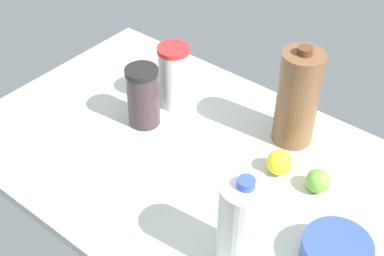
{
  "coord_description": "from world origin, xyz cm",
  "views": [
    {
      "loc": [
        -63.62,
        78.47,
        98.21
      ],
      "look_at": [
        0.0,
        0.0,
        13.0
      ],
      "focal_mm": 50.0,
      "sensor_mm": 36.0,
      "label": 1
    }
  ],
  "objects_px": {
    "chocolate_milk_jug": "(298,98)",
    "lemon_near_front": "(279,162)",
    "milk_jug": "(242,226)",
    "mixing_bowl": "(336,253)",
    "tumbler_cup": "(174,76)",
    "lime_beside_bowl": "(318,181)",
    "shaker_bottle": "(143,96)"
  },
  "relations": [
    {
      "from": "chocolate_milk_jug",
      "to": "lemon_near_front",
      "type": "distance_m",
      "value": 0.17
    },
    {
      "from": "chocolate_milk_jug",
      "to": "milk_jug",
      "type": "xyz_separation_m",
      "value": [
        -0.12,
        0.42,
        -0.02
      ]
    },
    {
      "from": "mixing_bowl",
      "to": "chocolate_milk_jug",
      "type": "height_order",
      "value": "chocolate_milk_jug"
    },
    {
      "from": "tumbler_cup",
      "to": "lemon_near_front",
      "type": "relative_size",
      "value": 2.92
    },
    {
      "from": "lime_beside_bowl",
      "to": "milk_jug",
      "type": "bearing_deg",
      "value": 84.94
    },
    {
      "from": "chocolate_milk_jug",
      "to": "lime_beside_bowl",
      "type": "distance_m",
      "value": 0.22
    },
    {
      "from": "tumbler_cup",
      "to": "shaker_bottle",
      "type": "height_order",
      "value": "tumbler_cup"
    },
    {
      "from": "chocolate_milk_jug",
      "to": "shaker_bottle",
      "type": "height_order",
      "value": "chocolate_milk_jug"
    },
    {
      "from": "mixing_bowl",
      "to": "lime_beside_bowl",
      "type": "relative_size",
      "value": 2.48
    },
    {
      "from": "tumbler_cup",
      "to": "lemon_near_front",
      "type": "height_order",
      "value": "tumbler_cup"
    },
    {
      "from": "milk_jug",
      "to": "lime_beside_bowl",
      "type": "relative_size",
      "value": 4.15
    },
    {
      "from": "mixing_bowl",
      "to": "milk_jug",
      "type": "relative_size",
      "value": 0.6
    },
    {
      "from": "mixing_bowl",
      "to": "milk_jug",
      "type": "height_order",
      "value": "milk_jug"
    },
    {
      "from": "milk_jug",
      "to": "lemon_near_front",
      "type": "xyz_separation_m",
      "value": [
        0.08,
        -0.28,
        -0.08
      ]
    },
    {
      "from": "chocolate_milk_jug",
      "to": "shaker_bottle",
      "type": "bearing_deg",
      "value": 29.21
    },
    {
      "from": "tumbler_cup",
      "to": "lemon_near_front",
      "type": "distance_m",
      "value": 0.4
    },
    {
      "from": "shaker_bottle",
      "to": "lime_beside_bowl",
      "type": "bearing_deg",
      "value": -171.92
    },
    {
      "from": "tumbler_cup",
      "to": "mixing_bowl",
      "type": "bearing_deg",
      "value": 161.19
    },
    {
      "from": "mixing_bowl",
      "to": "shaker_bottle",
      "type": "height_order",
      "value": "shaker_bottle"
    },
    {
      "from": "lemon_near_front",
      "to": "lime_beside_bowl",
      "type": "height_order",
      "value": "lemon_near_front"
    },
    {
      "from": "tumbler_cup",
      "to": "lemon_near_front",
      "type": "xyz_separation_m",
      "value": [
        -0.39,
        0.05,
        -0.06
      ]
    },
    {
      "from": "mixing_bowl",
      "to": "chocolate_milk_jug",
      "type": "distance_m",
      "value": 0.42
    },
    {
      "from": "lemon_near_front",
      "to": "chocolate_milk_jug",
      "type": "bearing_deg",
      "value": -72.87
    },
    {
      "from": "chocolate_milk_jug",
      "to": "lime_beside_bowl",
      "type": "relative_size",
      "value": 4.78
    },
    {
      "from": "mixing_bowl",
      "to": "tumbler_cup",
      "type": "bearing_deg",
      "value": -18.81
    },
    {
      "from": "chocolate_milk_jug",
      "to": "tumbler_cup",
      "type": "xyz_separation_m",
      "value": [
        0.35,
        0.08,
        -0.04
      ]
    },
    {
      "from": "tumbler_cup",
      "to": "chocolate_milk_jug",
      "type": "bearing_deg",
      "value": -166.9
    },
    {
      "from": "lime_beside_bowl",
      "to": "mixing_bowl",
      "type": "bearing_deg",
      "value": 128.63
    },
    {
      "from": "shaker_bottle",
      "to": "mixing_bowl",
      "type": "bearing_deg",
      "value": 171.48
    },
    {
      "from": "shaker_bottle",
      "to": "milk_jug",
      "type": "distance_m",
      "value": 0.52
    },
    {
      "from": "tumbler_cup",
      "to": "milk_jug",
      "type": "bearing_deg",
      "value": 144.28
    },
    {
      "from": "tumbler_cup",
      "to": "milk_jug",
      "type": "relative_size",
      "value": 0.77
    }
  ]
}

